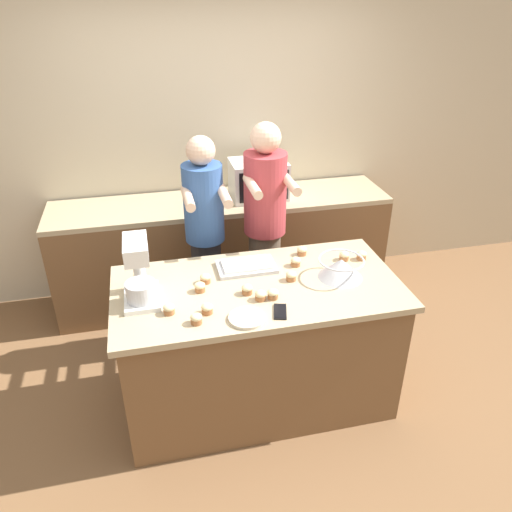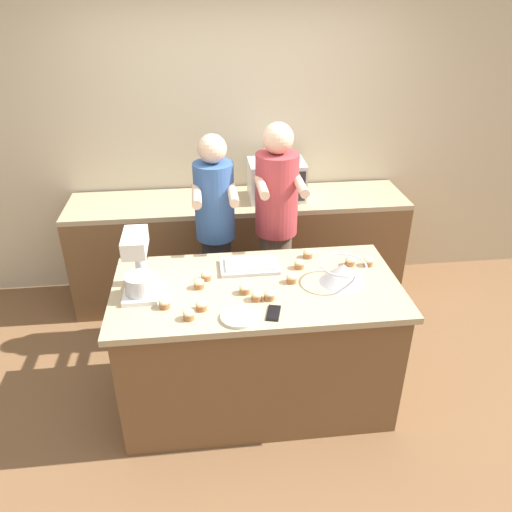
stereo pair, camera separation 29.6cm
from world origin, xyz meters
name	(u,v)px [view 1 (the left image)]	position (x,y,z in m)	size (l,w,h in m)	color
ground_plane	(257,395)	(0.00, 0.00, 0.00)	(16.00, 16.00, 0.00)	brown
back_wall	(213,138)	(0.00, 1.66, 1.35)	(10.00, 0.06, 2.70)	beige
island_counter	(258,344)	(0.00, 0.00, 0.45)	(1.74, 0.88, 0.90)	brown
back_counter	(223,250)	(0.00, 1.31, 0.46)	(2.80, 0.60, 0.93)	brown
person_left	(205,239)	(-0.22, 0.73, 0.87)	(0.30, 0.48, 1.63)	#232328
person_right	(265,229)	(0.23, 0.73, 0.90)	(0.32, 0.49, 1.69)	brown
stand_mixer	(139,275)	(-0.68, -0.01, 1.07)	(0.20, 0.30, 0.39)	white
mixing_bowl	(341,268)	(0.52, -0.02, 0.96)	(0.28, 0.28, 0.13)	#BCBCC1
baking_tray	(246,266)	(-0.02, 0.21, 0.91)	(0.37, 0.22, 0.04)	#BCBCC1
microwave_oven	(258,179)	(0.31, 1.31, 1.08)	(0.45, 0.34, 0.31)	silver
cell_phone	(280,312)	(0.06, -0.30, 0.90)	(0.10, 0.16, 0.01)	black
small_plate	(247,318)	(-0.14, -0.32, 0.91)	(0.20, 0.20, 0.02)	beige
cupcake_0	(200,287)	(-0.35, 0.02, 0.93)	(0.06, 0.06, 0.06)	#9E6038
cupcake_1	(139,278)	(-0.70, 0.20, 0.93)	(0.06, 0.06, 0.06)	#9E6038
cupcake_2	(362,255)	(0.74, 0.16, 0.93)	(0.06, 0.06, 0.06)	#9E6038
cupcake_3	(273,294)	(0.05, -0.16, 0.93)	(0.06, 0.06, 0.06)	#9E6038
cupcake_4	(296,262)	(0.29, 0.18, 0.93)	(0.06, 0.06, 0.06)	#9E6038
cupcake_5	(205,278)	(-0.30, 0.10, 0.93)	(0.06, 0.06, 0.06)	#9E6038
cupcake_6	(302,251)	(0.38, 0.31, 0.93)	(0.06, 0.06, 0.06)	#9E6038
cupcake_7	(169,309)	(-0.54, -0.17, 0.93)	(0.06, 0.06, 0.06)	#9E6038
cupcake_8	(344,256)	(0.63, 0.18, 0.93)	(0.06, 0.06, 0.06)	#9E6038
cupcake_9	(260,295)	(-0.02, -0.15, 0.93)	(0.06, 0.06, 0.06)	#9E6038
cupcake_10	(247,289)	(-0.08, -0.07, 0.93)	(0.06, 0.06, 0.06)	#9E6038
cupcake_11	(196,319)	(-0.41, -0.30, 0.93)	(0.06, 0.06, 0.06)	#9E6038
cupcake_12	(291,276)	(0.21, 0.01, 0.93)	(0.06, 0.06, 0.06)	#9E6038
cupcake_13	(207,309)	(-0.34, -0.22, 0.93)	(0.06, 0.06, 0.06)	#9E6038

